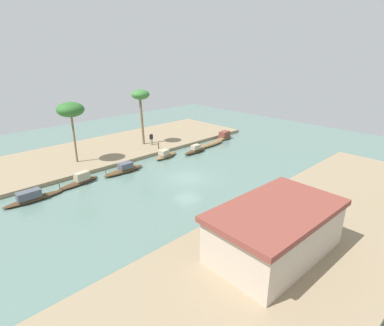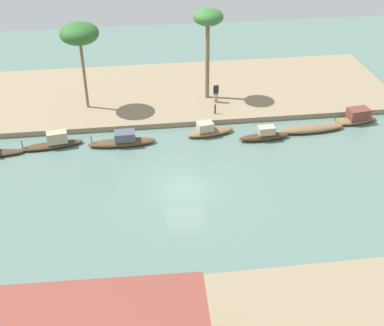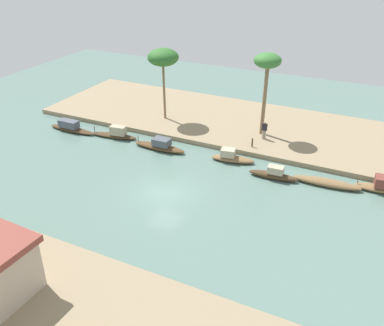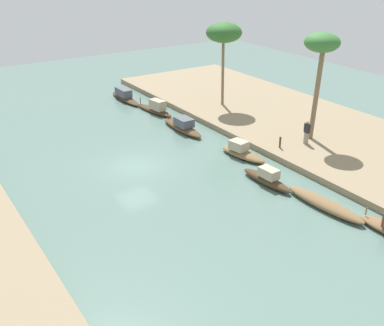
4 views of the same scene
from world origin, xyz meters
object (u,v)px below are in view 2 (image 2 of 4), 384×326
sampan_with_tall_canopy (356,117)px  mooring_post (215,109)px  sampan_downstream_large (54,142)px  person_on_near_bank (216,94)px  sampan_with_red_awning (265,135)px  sampan_foreground (312,129)px  palm_tree_left_near (208,21)px  sampan_upstream_small (123,141)px  palm_tree_left_far (79,34)px  sampan_midstream (209,131)px

sampan_with_tall_canopy → mooring_post: bearing=-18.9°
mooring_post → sampan_downstream_large: bearing=13.0°
sampan_with_tall_canopy → person_on_near_bank: person_on_near_bank is taller
sampan_with_red_awning → sampan_downstream_large: 16.04m
person_on_near_bank → sampan_foreground: bearing=151.9°
sampan_with_red_awning → mooring_post: bearing=-54.7°
sampan_with_red_awning → sampan_foreground: bearing=-173.0°
sampan_downstream_large → palm_tree_left_near: bearing=-162.1°
person_on_near_bank → mooring_post: person_on_near_bank is taller
sampan_upstream_small → sampan_downstream_large: sampan_downstream_large is taller
sampan_downstream_large → mooring_post: mooring_post is taller
sampan_downstream_large → palm_tree_left_far: size_ratio=0.66×
sampan_downstream_large → sampan_foreground: size_ratio=0.90×
sampan_downstream_large → sampan_foreground: (-20.05, 0.28, -0.15)m
person_on_near_bank → palm_tree_left_far: palm_tree_left_far is taller
mooring_post → sampan_upstream_small: bearing=23.7°
sampan_downstream_large → sampan_foreground: bearing=170.5°
sampan_with_red_awning → sampan_with_tall_canopy: sampan_with_tall_canopy is taller
sampan_midstream → person_on_near_bank: 5.07m
sampan_foreground → palm_tree_left_near: bearing=-45.3°
sampan_with_tall_canopy → sampan_foreground: size_ratio=0.77×
sampan_foreground → palm_tree_left_near: size_ratio=0.69×
sampan_foreground → person_on_near_bank: (6.81, -5.39, 0.97)m
sampan_with_red_awning → mooring_post: mooring_post is taller
sampan_upstream_small → sampan_foreground: (-14.89, -0.11, -0.13)m
sampan_downstream_large → person_on_near_bank: (-13.25, -5.11, 0.82)m
sampan_upstream_small → sampan_with_tall_canopy: bearing=-177.1°
mooring_post → person_on_near_bank: bearing=-101.2°
sampan_with_red_awning → sampan_midstream: (4.13, -1.32, -0.01)m
sampan_with_tall_canopy → sampan_downstream_large: bearing=-5.9°
palm_tree_left_far → sampan_midstream: bearing=151.0°
palm_tree_left_far → sampan_foreground: bearing=161.7°
sampan_midstream → palm_tree_left_near: 9.10m
sampan_downstream_large → palm_tree_left_near: 15.68m
sampan_upstream_small → sampan_foreground: 14.89m
sampan_downstream_large → person_on_near_bank: size_ratio=2.76×
sampan_upstream_small → person_on_near_bank: (-8.08, -5.50, 0.84)m
palm_tree_left_near → sampan_downstream_large: bearing=26.5°
sampan_with_red_awning → sampan_upstream_small: 10.86m
person_on_near_bank → palm_tree_left_far: (10.88, -0.47, 5.52)m
sampan_midstream → sampan_downstream_large: 11.88m
sampan_upstream_small → sampan_with_tall_canopy: sampan_with_tall_canopy is taller
sampan_midstream → palm_tree_left_far: bearing=-39.1°
sampan_with_tall_canopy → mooring_post: mooring_post is taller
sampan_midstream → sampan_upstream_small: bearing=-4.2°
palm_tree_left_near → sampan_foreground: bearing=138.2°
sampan_with_red_awning → sampan_midstream: bearing=-21.0°
sampan_midstream → sampan_with_tall_canopy: sampan_with_tall_canopy is taller
sampan_upstream_small → sampan_midstream: bearing=-174.6°
sampan_upstream_small → palm_tree_left_near: (-7.50, -6.72, 6.76)m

